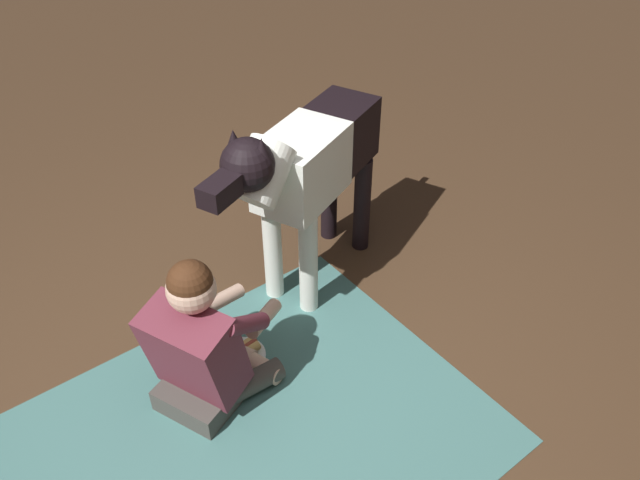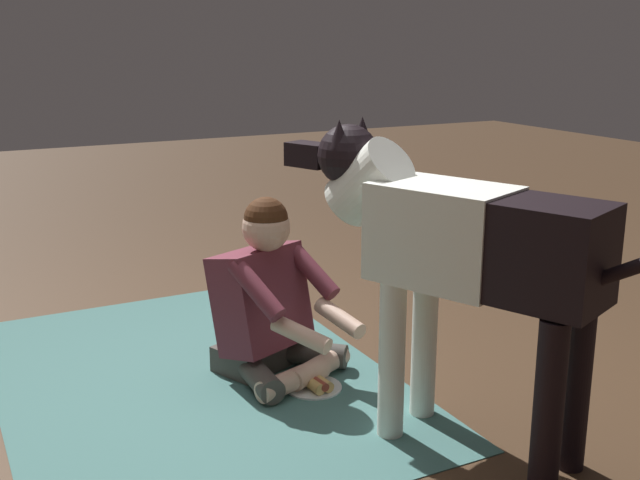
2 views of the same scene
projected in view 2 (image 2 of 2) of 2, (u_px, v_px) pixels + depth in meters
name	position (u px, v px, depth m)	size (l,w,h in m)	color
ground_plane	(233.00, 392.00, 3.34)	(16.01, 16.01, 0.00)	#483220
area_rug	(193.00, 378.00, 3.47)	(2.27, 1.62, 0.01)	#447470
person_sitting_on_floor	(269.00, 304.00, 3.45)	(0.72, 0.62, 0.81)	#48443F
large_dog	(456.00, 246.00, 2.76)	(1.40, 0.69, 1.18)	white
hot_dog_on_plate	(314.00, 383.00, 3.37)	(0.24, 0.24, 0.06)	white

